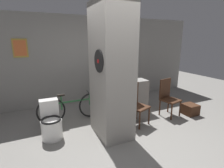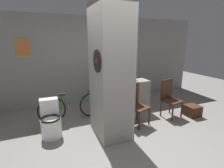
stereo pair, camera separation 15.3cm
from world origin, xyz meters
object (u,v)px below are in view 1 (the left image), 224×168
at_px(chair_by_doorway, 168,96).
at_px(bicycle, 72,107).
at_px(toilet, 51,123).
at_px(bottle_tall, 130,76).
at_px(chair_near_pillar, 136,103).

xyz_separation_m(chair_by_doorway, bicycle, (-2.31, 0.70, -0.17)).
height_order(toilet, bicycle, toilet).
distance_m(toilet, bottle_tall, 2.26).
bearing_deg(bicycle, chair_near_pillar, -29.88).
relative_size(chair_near_pillar, bottle_tall, 2.76).
distance_m(toilet, chair_near_pillar, 1.87).
xyz_separation_m(toilet, bicycle, (0.55, 0.56, 0.03)).
bearing_deg(bottle_tall, bicycle, 177.52).
bearing_deg(toilet, chair_near_pillar, -5.74).
distance_m(chair_near_pillar, bottle_tall, 0.87).
height_order(toilet, chair_near_pillar, chair_near_pillar).
relative_size(chair_near_pillar, bicycle, 0.59).
xyz_separation_m(chair_near_pillar, bottle_tall, (0.24, 0.68, 0.48)).
bearing_deg(chair_by_doorway, bottle_tall, 128.61).
bearing_deg(chair_near_pillar, bottle_tall, 51.34).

